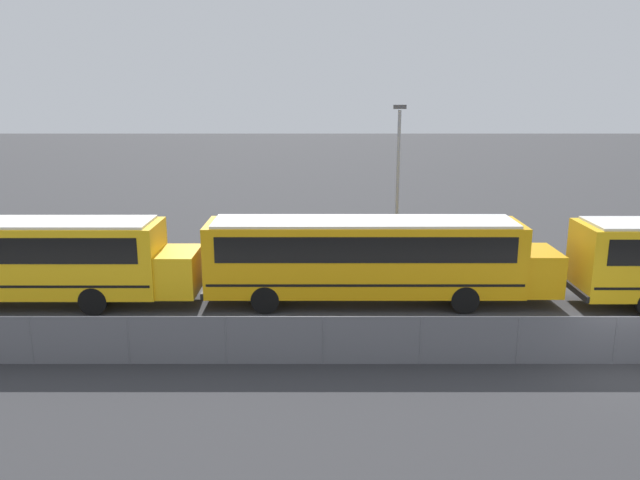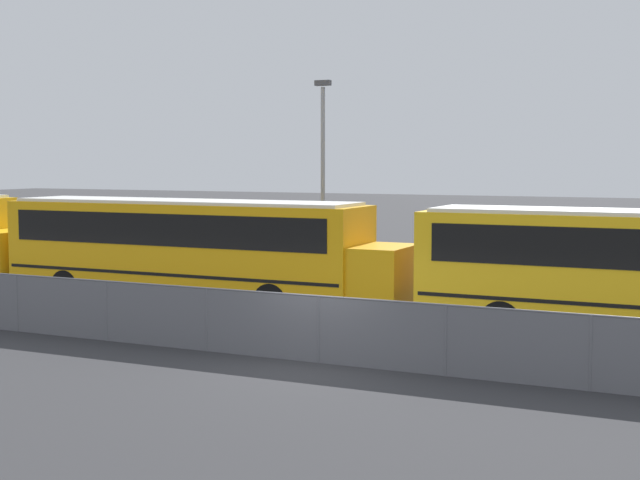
% 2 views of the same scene
% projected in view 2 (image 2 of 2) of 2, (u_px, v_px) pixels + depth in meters
% --- Properties ---
extents(ground_plane, '(200.00, 200.00, 0.00)m').
position_uv_depth(ground_plane, '(319.00, 363.00, 20.60)').
color(ground_plane, '#38383A').
extents(road_strip, '(161.32, 12.00, 0.01)m').
position_uv_depth(road_strip, '(171.00, 435.00, 15.17)').
color(road_strip, '#333335').
rests_on(road_strip, ground_plane).
extents(fence, '(127.39, 0.07, 1.59)m').
position_uv_depth(fence, '(319.00, 328.00, 20.53)').
color(fence, '#9EA0A5').
rests_on(fence, ground_plane).
extents(school_bus_3, '(13.94, 2.62, 3.42)m').
position_uv_depth(school_bus_3, '(191.00, 243.00, 28.57)').
color(school_bus_3, orange).
rests_on(school_bus_3, ground_plane).
extents(light_pole, '(0.60, 0.24, 7.65)m').
position_uv_depth(light_pole, '(323.00, 173.00, 33.35)').
color(light_pole, gray).
rests_on(light_pole, ground_plane).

